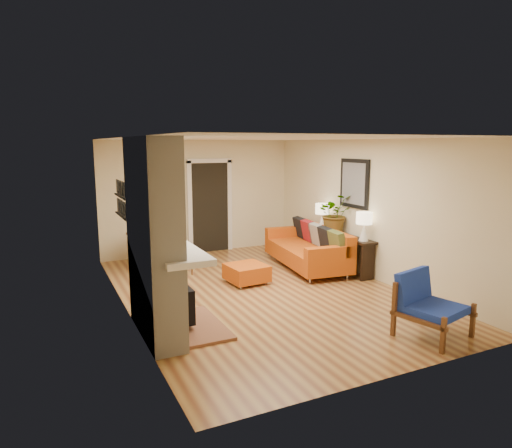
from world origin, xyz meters
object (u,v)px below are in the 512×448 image
(dining_table, at_px, (157,240))
(sofa, at_px, (310,248))
(ottoman, at_px, (247,272))
(houseplant, at_px, (335,213))
(blue_chair, at_px, (426,301))
(lamp_far, at_px, (322,213))
(lamp_near, at_px, (364,223))
(console_table, at_px, (341,241))

(dining_table, bearing_deg, sofa, -22.16)
(sofa, distance_m, dining_table, 3.11)
(dining_table, bearing_deg, ottoman, -52.49)
(sofa, distance_m, houseplant, 0.88)
(ottoman, xyz_separation_m, houseplant, (2.08, 0.22, 0.93))
(sofa, xyz_separation_m, houseplant, (0.44, -0.22, 0.73))
(blue_chair, bearing_deg, dining_table, 117.43)
(lamp_far, relative_size, houseplant, 0.68)
(lamp_far, bearing_deg, sofa, -149.92)
(dining_table, height_order, lamp_near, lamp_near)
(lamp_near, bearing_deg, houseplant, 90.63)
(lamp_near, bearing_deg, lamp_far, 90.00)
(dining_table, bearing_deg, lamp_near, -34.57)
(dining_table, bearing_deg, blue_chair, -62.57)
(lamp_far, bearing_deg, dining_table, 164.68)
(sofa, xyz_separation_m, console_table, (0.45, -0.42, 0.18))
(dining_table, bearing_deg, console_table, -25.55)
(ottoman, bearing_deg, lamp_near, -18.06)
(lamp_near, distance_m, houseplant, 0.90)
(console_table, height_order, lamp_far, lamp_far)
(sofa, height_order, blue_chair, sofa)
(lamp_far, height_order, houseplant, houseplant)
(sofa, bearing_deg, lamp_far, 30.08)
(ottoman, relative_size, console_table, 0.39)
(sofa, height_order, dining_table, dining_table)
(ottoman, height_order, lamp_far, lamp_far)
(blue_chair, bearing_deg, lamp_far, 76.92)
(dining_table, distance_m, console_table, 3.68)
(houseplant, bearing_deg, console_table, -87.16)
(dining_table, xyz_separation_m, lamp_far, (3.32, -0.91, 0.46))
(ottoman, relative_size, dining_table, 0.42)
(sofa, bearing_deg, console_table, -42.93)
(sofa, relative_size, ottoman, 3.30)
(dining_table, relative_size, lamp_far, 3.21)
(sofa, height_order, ottoman, sofa)
(sofa, distance_m, ottoman, 1.71)
(lamp_near, bearing_deg, sofa, 111.88)
(blue_chair, xyz_separation_m, lamp_near, (0.88, 2.42, 0.61))
(ottoman, xyz_separation_m, blue_chair, (1.21, -3.10, 0.26))
(blue_chair, distance_m, houseplant, 3.50)
(lamp_far, bearing_deg, blue_chair, -103.08)
(lamp_near, relative_size, houseplant, 0.68)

